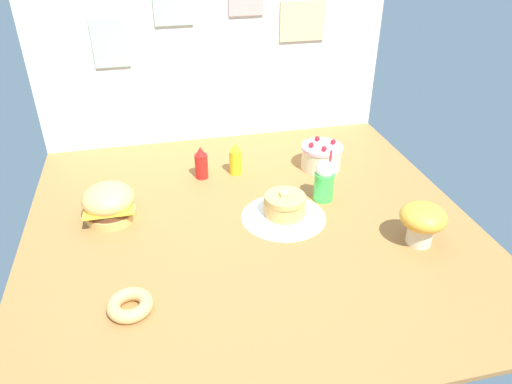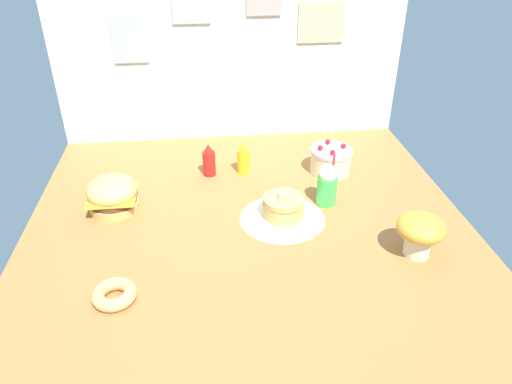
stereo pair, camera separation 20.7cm
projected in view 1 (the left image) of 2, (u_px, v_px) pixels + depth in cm
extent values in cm
cube|color=#9E6B38|center=(251.00, 224.00, 213.34)|extent=(194.63, 187.99, 2.00)
cube|color=silver|center=(214.00, 50.00, 263.67)|extent=(194.63, 3.00, 104.19)
cube|color=#B2D1B2|center=(110.00, 43.00, 247.92)|extent=(18.04, 1.20, 24.65)
cube|color=#B2D1B2|center=(172.00, 1.00, 244.31)|extent=(19.85, 1.20, 23.98)
cube|color=beige|center=(302.00, 21.00, 264.50)|extent=(25.65, 1.20, 21.33)
cylinder|color=white|center=(284.00, 217.00, 216.42)|extent=(38.06, 38.06, 0.40)
cylinder|color=#DBA859|center=(111.00, 214.00, 215.05)|extent=(22.49, 22.49, 3.89)
cylinder|color=#59331E|center=(110.00, 208.00, 213.25)|extent=(20.69, 20.69, 3.03)
cube|color=yellow|center=(109.00, 204.00, 212.24)|extent=(21.36, 21.36, 0.86)
ellipsoid|color=#E5B260|center=(108.00, 199.00, 210.84)|extent=(22.94, 22.94, 12.97)
cylinder|color=white|center=(284.00, 215.00, 215.98)|extent=(29.41, 29.41, 1.30)
cylinder|color=#E0AD5B|center=(285.00, 212.00, 214.98)|extent=(18.23, 18.23, 2.42)
cylinder|color=#E0AD5B|center=(285.00, 206.00, 214.30)|extent=(18.81, 18.81, 2.42)
cylinder|color=#E0AD5B|center=(284.00, 202.00, 212.77)|extent=(17.90, 17.90, 2.42)
cylinder|color=#E0AD5B|center=(285.00, 198.00, 211.08)|extent=(18.06, 18.06, 2.42)
cube|color=#F7E072|center=(284.00, 194.00, 210.17)|extent=(3.81, 3.81, 1.73)
cylinder|color=beige|center=(321.00, 158.00, 253.67)|extent=(20.76, 20.76, 11.24)
cylinder|color=#F2B2C6|center=(322.00, 147.00, 250.31)|extent=(21.59, 21.59, 1.73)
sphere|color=red|center=(333.00, 142.00, 250.82)|extent=(2.77, 2.77, 2.77)
sphere|color=red|center=(317.00, 139.00, 254.17)|extent=(2.77, 2.77, 2.77)
sphere|color=red|center=(311.00, 145.00, 247.64)|extent=(2.77, 2.77, 2.77)
sphere|color=red|center=(324.00, 149.00, 243.82)|extent=(2.77, 2.77, 2.77)
cylinder|color=red|center=(201.00, 166.00, 244.44)|extent=(6.57, 6.57, 12.97)
cone|color=red|center=(200.00, 151.00, 239.95)|extent=(5.26, 5.26, 4.32)
cylinder|color=yellow|center=(236.00, 162.00, 248.19)|extent=(6.57, 6.57, 12.97)
cone|color=yellow|center=(235.00, 147.00, 243.70)|extent=(5.26, 5.26, 4.32)
cylinder|color=green|center=(324.00, 186.00, 226.12)|extent=(9.51, 9.51, 13.84)
sphere|color=white|center=(325.00, 169.00, 221.30)|extent=(8.65, 8.65, 8.65)
cylinder|color=red|center=(330.00, 163.00, 220.20)|extent=(1.04, 2.55, 13.87)
torus|color=tan|center=(130.00, 305.00, 165.98)|extent=(16.09, 16.09, 4.84)
torus|color=#D89ED8|center=(130.00, 304.00, 165.80)|extent=(15.36, 15.36, 4.12)
cylinder|color=beige|center=(420.00, 234.00, 198.12)|extent=(10.38, 10.38, 8.65)
ellipsoid|color=gold|center=(423.00, 217.00, 193.66)|extent=(19.03, 19.03, 10.47)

